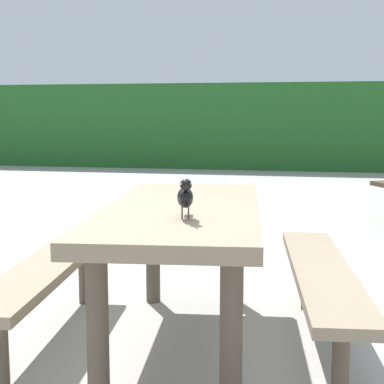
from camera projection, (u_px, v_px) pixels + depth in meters
name	position (u px, v px, depth m)	size (l,w,h in m)	color
ground_plane	(167.00, 366.00, 2.80)	(60.00, 60.00, 0.00)	#A3A099
hedge_wall	(282.00, 126.00, 12.78)	(28.00, 1.36, 1.83)	#235B23
picnic_table_foreground	(183.00, 241.00, 2.98)	(1.86, 1.88, 0.74)	#84725B
bird_grackle	(185.00, 196.00, 2.55)	(0.11, 0.28, 0.18)	black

